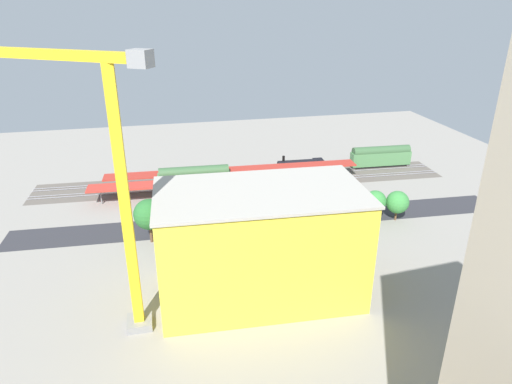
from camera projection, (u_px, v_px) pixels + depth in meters
name	position (u px, v px, depth m)	size (l,w,h in m)	color
ground_plane	(262.00, 215.00, 100.94)	(170.88, 170.88, 0.00)	gray
rail_bed	(244.00, 181.00, 119.79)	(106.80, 13.08, 0.01)	#5B544C
street_asphalt	(265.00, 220.00, 98.41)	(106.80, 9.00, 0.01)	#2D2D33
track_rails	(244.00, 180.00, 119.72)	(106.71, 11.26, 0.12)	#9E9EA8
platform_canopy_near	(213.00, 181.00, 108.99)	(58.46, 7.23, 4.21)	#B73328
platform_canopy_far	(234.00, 170.00, 116.66)	(65.18, 7.38, 3.95)	#A82D23
locomotive	(303.00, 166.00, 124.71)	(14.16, 3.46, 5.21)	black
passenger_coach	(381.00, 156.00, 128.78)	(17.47, 3.63, 6.09)	black
freight_coach_far	(194.00, 177.00, 113.63)	(18.16, 3.69, 6.01)	black
parked_car_0	(369.00, 200.00, 106.54)	(4.45, 2.09, 1.68)	black
parked_car_1	(341.00, 203.00, 104.90)	(4.34, 2.02, 1.62)	black
parked_car_2	(309.00, 206.00, 103.44)	(4.11, 1.85, 1.55)	black
parked_car_3	(279.00, 209.00, 101.94)	(4.44, 1.86, 1.61)	black
parked_car_4	(248.00, 213.00, 100.38)	(4.14, 2.10, 1.62)	black
construction_building	(260.00, 245.00, 70.84)	(31.04, 16.72, 17.77)	yellow
construction_roof_slab	(260.00, 192.00, 67.26)	(31.64, 17.32, 0.40)	#ADA89E
tower_crane	(114.00, 184.00, 58.23)	(20.18, 13.35, 39.31)	gray
box_truck_0	(282.00, 235.00, 88.83)	(9.31, 3.48, 3.28)	black
street_tree_0	(352.00, 200.00, 94.29)	(5.53, 5.53, 8.56)	brown
street_tree_1	(308.00, 206.00, 94.62)	(4.49, 4.49, 6.82)	brown
street_tree_2	(149.00, 214.00, 87.40)	(6.03, 6.03, 9.09)	brown
street_tree_3	(233.00, 215.00, 89.86)	(5.88, 5.88, 7.85)	brown
street_tree_4	(375.00, 201.00, 96.64)	(4.67, 4.67, 6.91)	brown
street_tree_5	(397.00, 202.00, 97.00)	(4.90, 4.90, 6.69)	brown
traffic_light	(171.00, 203.00, 96.58)	(0.50, 0.36, 6.46)	#333333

